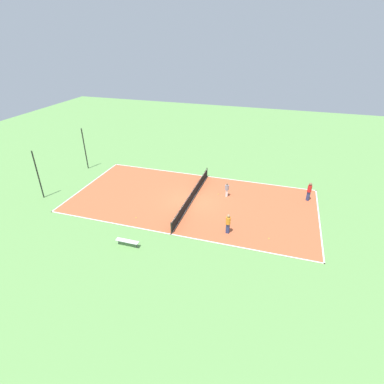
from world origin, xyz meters
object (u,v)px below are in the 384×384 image
object	(u,v)px
player_baseline_gray	(227,189)
fence_post_back_left	(38,175)
player_center_orange	(228,223)
player_coach_red	(309,190)
tennis_ball_near_net	(136,218)
tennis_net	(192,196)
tennis_ball_midcourt	(269,238)
tennis_ball_left_sideline	(218,194)
fence_post_back_right	(85,149)
bench	(127,241)

from	to	relation	value
player_baseline_gray	fence_post_back_left	size ratio (longest dim) A/B	0.30
player_center_orange	player_coach_red	size ratio (longest dim) A/B	0.93
tennis_ball_near_net	tennis_net	bearing A→B (deg)	-40.51
tennis_ball_midcourt	tennis_ball_left_sideline	bearing A→B (deg)	42.55
tennis_net	fence_post_back_left	distance (m)	14.04
tennis_ball_near_net	fence_post_back_right	size ratio (longest dim) A/B	0.01
player_coach_red	fence_post_back_left	world-z (taller)	fence_post_back_left
tennis_net	tennis_ball_midcourt	xyz separation A→B (m)	(-3.82, -7.23, -0.48)
fence_post_back_left	fence_post_back_right	size ratio (longest dim) A/B	1.00
tennis_net	bench	size ratio (longest dim) A/B	6.23
bench	player_baseline_gray	world-z (taller)	player_baseline_gray
bench	player_center_orange	size ratio (longest dim) A/B	1.04
tennis_net	player_baseline_gray	distance (m)	3.36
bench	fence_post_back_right	xyz separation A→B (m)	(11.21, 10.96, 1.92)
tennis_ball_midcourt	player_center_orange	bearing A→B (deg)	92.85
bench	fence_post_back_right	bearing A→B (deg)	-45.66
tennis_ball_midcourt	fence_post_back_left	distance (m)	20.83
tennis_net	fence_post_back_left	world-z (taller)	fence_post_back_left
player_center_orange	player_baseline_gray	size ratio (longest dim) A/B	1.21
tennis_ball_left_sideline	tennis_ball_midcourt	bearing A→B (deg)	-137.45
tennis_ball_left_sideline	fence_post_back_right	distance (m)	15.78
player_center_orange	player_coach_red	world-z (taller)	player_coach_red
player_center_orange	tennis_ball_left_sideline	xyz separation A→B (m)	(5.80, 2.05, -0.91)
bench	tennis_ball_left_sideline	size ratio (longest dim) A/B	25.47
tennis_ball_left_sideline	tennis_net	bearing A→B (deg)	131.69
player_coach_red	tennis_ball_near_net	world-z (taller)	player_coach_red
player_center_orange	player_baseline_gray	distance (m)	5.84
player_baseline_gray	player_center_orange	bearing A→B (deg)	2.21
tennis_ball_near_net	tennis_ball_midcourt	world-z (taller)	same
tennis_net	tennis_ball_left_sideline	xyz separation A→B (m)	(1.83, -2.05, -0.48)
tennis_ball_near_net	bench	bearing A→B (deg)	-162.86
tennis_ball_near_net	player_coach_red	bearing A→B (deg)	-61.75
fence_post_back_left	tennis_net	bearing A→B (deg)	-75.27
tennis_net	tennis_ball_near_net	size ratio (longest dim) A/B	158.76
tennis_net	tennis_ball_left_sideline	bearing A→B (deg)	-48.31
bench	tennis_ball_left_sideline	xyz separation A→B (m)	(9.49, -4.56, -0.33)
fence_post_back_right	tennis_net	bearing A→B (deg)	-104.73
player_coach_red	tennis_ball_near_net	xyz separation A→B (m)	(-7.38, 13.73, -1.00)
tennis_ball_left_sideline	tennis_ball_midcourt	xyz separation A→B (m)	(-5.64, -5.18, 0.00)
tennis_net	player_center_orange	world-z (taller)	player_center_orange
player_center_orange	fence_post_back_left	size ratio (longest dim) A/B	0.36
tennis_ball_near_net	fence_post_back_right	bearing A→B (deg)	51.95
player_center_orange	tennis_ball_midcourt	xyz separation A→B (m)	(0.16, -3.13, -0.91)
tennis_net	tennis_ball_near_net	xyz separation A→B (m)	(-4.20, 3.59, -0.48)
player_center_orange	tennis_ball_near_net	xyz separation A→B (m)	(-0.22, 7.69, -0.91)
player_coach_red	tennis_ball_left_sideline	size ratio (longest dim) A/B	26.30
tennis_net	tennis_ball_midcourt	size ratio (longest dim) A/B	158.76
bench	tennis_ball_midcourt	size ratio (longest dim) A/B	25.47
player_baseline_gray	tennis_ball_near_net	world-z (taller)	player_baseline_gray
player_baseline_gray	tennis_net	bearing A→B (deg)	-68.82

